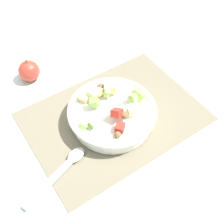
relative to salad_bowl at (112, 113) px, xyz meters
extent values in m
plane|color=silver|center=(-0.01, -0.01, -0.04)|extent=(2.40, 2.40, 0.00)
cube|color=#756B56|center=(-0.01, -0.01, -0.04)|extent=(0.52, 0.37, 0.01)
cylinder|color=white|center=(0.00, 0.00, -0.01)|extent=(0.24, 0.24, 0.05)
torus|color=white|center=(0.00, 0.00, 0.01)|extent=(0.26, 0.26, 0.02)
sphere|color=brown|center=(-0.02, -0.08, 0.03)|extent=(0.04, 0.03, 0.04)
cube|color=red|center=(0.01, 0.04, 0.04)|extent=(0.04, 0.04, 0.04)
cube|color=red|center=(0.02, 0.07, 0.03)|extent=(0.04, 0.04, 0.02)
cube|color=#E5D684|center=(0.05, -0.08, 0.03)|extent=(0.04, 0.04, 0.03)
cube|color=#A3CC6B|center=(0.08, 0.02, 0.03)|extent=(0.03, 0.03, 0.04)
cube|color=#E5D684|center=(-0.03, -0.06, 0.04)|extent=(0.05, 0.05, 0.04)
cube|color=#E5D684|center=(0.00, -0.07, 0.03)|extent=(0.03, 0.03, 0.03)
cube|color=#A3CC6B|center=(-0.01, -0.05, 0.04)|extent=(0.03, 0.03, 0.03)
cube|color=#9EC656|center=(-0.09, 0.00, 0.02)|extent=(0.06, 0.06, 0.05)
cube|color=beige|center=(0.02, -0.06, 0.04)|extent=(0.04, 0.04, 0.04)
cube|color=#93C160|center=(0.04, -0.03, 0.04)|extent=(0.04, 0.03, 0.04)
sphere|color=brown|center=(0.04, 0.09, 0.02)|extent=(0.03, 0.03, 0.03)
cube|color=beige|center=(-0.03, 0.05, 0.04)|extent=(0.03, 0.03, 0.02)
cube|color=#A3CC6B|center=(-0.07, 0.01, 0.04)|extent=(0.02, 0.03, 0.03)
cube|color=#A3CC6B|center=(0.10, 0.01, 0.02)|extent=(0.04, 0.03, 0.03)
sphere|color=brown|center=(-0.01, 0.05, 0.04)|extent=(0.03, 0.03, 0.03)
ellipsoid|color=#B7B7BC|center=(0.15, 0.05, -0.03)|extent=(0.06, 0.05, 0.01)
cube|color=#B7B7BC|center=(0.25, 0.08, -0.03)|extent=(0.17, 0.07, 0.01)
sphere|color=#BC3828|center=(0.13, -0.31, 0.00)|extent=(0.07, 0.07, 0.07)
cylinder|color=brown|center=(0.13, -0.31, 0.04)|extent=(0.00, 0.00, 0.01)
camera|label=1|loc=(0.30, 0.44, 0.66)|focal=46.10mm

